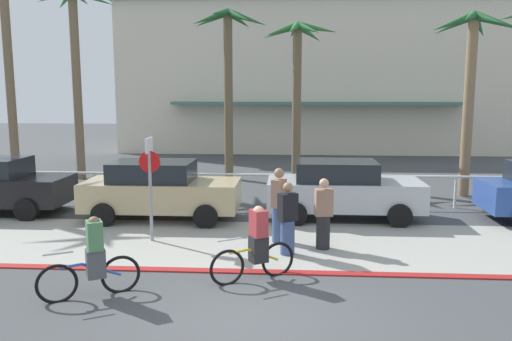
% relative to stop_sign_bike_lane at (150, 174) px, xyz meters
% --- Properties ---
extents(ground_plane, '(80.00, 80.00, 0.00)m').
position_rel_stop_sign_bike_lane_xyz_m(ground_plane, '(2.77, 5.75, -1.68)').
color(ground_plane, '#424447').
extents(sidewalk_strip, '(44.00, 4.00, 0.02)m').
position_rel_stop_sign_bike_lane_xyz_m(sidewalk_strip, '(2.77, -0.05, -1.67)').
color(sidewalk_strip, '#9E9E93').
rests_on(sidewalk_strip, ground).
extents(curb_paint, '(44.00, 0.24, 0.03)m').
position_rel_stop_sign_bike_lane_xyz_m(curb_paint, '(2.77, -2.05, -1.66)').
color(curb_paint, maroon).
rests_on(curb_paint, ground).
extents(building_backdrop, '(23.98, 10.07, 9.37)m').
position_rel_stop_sign_bike_lane_xyz_m(building_backdrop, '(4.82, 22.08, 3.03)').
color(building_backdrop, beige).
rests_on(building_backdrop, ground).
extents(rail_fence, '(25.79, 0.08, 1.04)m').
position_rel_stop_sign_bike_lane_xyz_m(rail_fence, '(2.77, 4.25, -0.84)').
color(rail_fence, white).
rests_on(rail_fence, ground).
extents(stop_sign_bike_lane, '(0.52, 0.56, 2.56)m').
position_rel_stop_sign_bike_lane_xyz_m(stop_sign_bike_lane, '(0.00, 0.00, 0.00)').
color(stop_sign_bike_lane, gray).
rests_on(stop_sign_bike_lane, ground).
extents(palm_tree_1, '(3.54, 2.79, 9.18)m').
position_rel_stop_sign_bike_lane_xyz_m(palm_tree_1, '(-8.20, 8.77, 5.21)').
color(palm_tree_1, '#756047').
rests_on(palm_tree_1, ground).
extents(palm_tree_2, '(3.15, 3.29, 7.81)m').
position_rel_stop_sign_bike_lane_xyz_m(palm_tree_2, '(-5.39, 8.87, 4.24)').
color(palm_tree_2, '#756047').
rests_on(palm_tree_2, ground).
extents(palm_tree_3, '(3.23, 3.03, 6.98)m').
position_rel_stop_sign_bike_lane_xyz_m(palm_tree_3, '(0.81, 9.20, 3.52)').
color(palm_tree_3, brown).
rests_on(palm_tree_3, ground).
extents(palm_tree_4, '(3.10, 2.85, 6.39)m').
position_rel_stop_sign_bike_lane_xyz_m(palm_tree_4, '(3.64, 8.82, 3.10)').
color(palm_tree_4, brown).
rests_on(palm_tree_4, ground).
extents(palm_tree_5, '(3.25, 3.03, 6.35)m').
position_rel_stop_sign_bike_lane_xyz_m(palm_tree_5, '(9.56, 6.32, 3.01)').
color(palm_tree_5, '#846B4C').
rests_on(palm_tree_5, ground).
extents(car_tan_1, '(4.40, 2.02, 1.69)m').
position_rel_stop_sign_bike_lane_xyz_m(car_tan_1, '(-0.33, 2.17, -0.81)').
color(car_tan_1, tan).
rests_on(car_tan_1, ground).
extents(car_silver_2, '(4.40, 2.02, 1.69)m').
position_rel_stop_sign_bike_lane_xyz_m(car_silver_2, '(4.89, 2.60, -0.81)').
color(car_silver_2, '#B2B7BC').
rests_on(car_silver_2, ground).
extents(cyclist_yellow_0, '(1.60, 0.97, 1.50)m').
position_rel_stop_sign_bike_lane_xyz_m(cyclist_yellow_0, '(2.74, -2.43, -0.98)').
color(cyclist_yellow_0, black).
rests_on(cyclist_yellow_0, ground).
extents(cyclist_blue_1, '(1.62, 0.94, 1.50)m').
position_rel_stop_sign_bike_lane_xyz_m(cyclist_blue_1, '(-0.12, -3.47, -0.98)').
color(cyclist_blue_1, black).
rests_on(cyclist_blue_1, ground).
extents(pedestrian_0, '(0.48, 0.44, 1.67)m').
position_rel_stop_sign_bike_lane_xyz_m(pedestrian_0, '(3.34, -0.86, -0.91)').
color(pedestrian_0, '#384C7A').
rests_on(pedestrian_0, ground).
extents(pedestrian_1, '(0.41, 0.47, 1.84)m').
position_rel_stop_sign_bike_lane_xyz_m(pedestrian_1, '(3.12, 0.10, -0.81)').
color(pedestrian_1, '#384C7A').
rests_on(pedestrian_1, ground).
extents(pedestrian_2, '(0.44, 0.37, 1.68)m').
position_rel_stop_sign_bike_lane_xyz_m(pedestrian_2, '(4.17, -0.38, -0.90)').
color(pedestrian_2, '#232326').
rests_on(pedestrian_2, ground).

